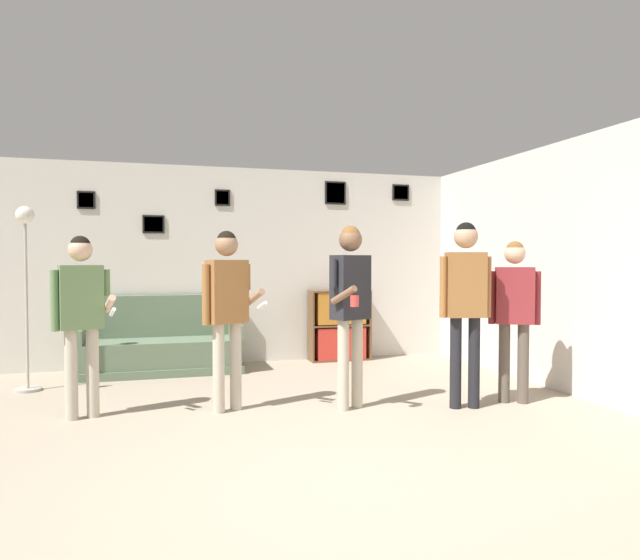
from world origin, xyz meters
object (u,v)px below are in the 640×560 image
at_px(bookshelf, 340,325).
at_px(person_spectator_near_bookshelf, 465,293).
at_px(couch, 161,348).
at_px(person_watcher_holding_cup, 351,296).
at_px(person_player_foreground_center, 227,300).
at_px(person_spectator_far_right, 514,305).
at_px(person_player_foreground_left, 81,307).
at_px(floor_lamp, 26,267).
at_px(bottle_on_floor, 92,378).

xyz_separation_m(bookshelf, person_spectator_near_bookshelf, (0.34, -2.85, 0.61)).
height_order(couch, person_watcher_holding_cup, person_watcher_holding_cup).
relative_size(person_player_foreground_center, person_spectator_near_bookshelf, 0.95).
bearing_deg(person_spectator_far_right, couch, 142.27).
relative_size(couch, person_player_foreground_left, 1.22).
distance_m(floor_lamp, bottle_on_floor, 1.40).
relative_size(person_player_foreground_center, bottle_on_floor, 5.93).
bearing_deg(bookshelf, person_player_foreground_left, -144.60).
xyz_separation_m(bookshelf, person_watcher_holding_cup, (-0.72, -2.58, 0.59)).
bearing_deg(floor_lamp, couch, 27.04).
distance_m(person_player_foreground_center, person_watcher_holding_cup, 1.17).
bearing_deg(floor_lamp, person_spectator_far_right, -21.67).
distance_m(couch, bottle_on_floor, 1.08).
height_order(bookshelf, person_watcher_holding_cup, person_watcher_holding_cup).
distance_m(person_player_foreground_center, person_spectator_near_bookshelf, 2.27).
height_order(person_player_foreground_center, person_spectator_near_bookshelf, person_spectator_near_bookshelf).
bearing_deg(person_spectator_near_bookshelf, person_player_foreground_left, 170.02).
height_order(bookshelf, person_player_foreground_left, person_player_foreground_left).
relative_size(floor_lamp, person_player_foreground_left, 1.22).
xyz_separation_m(couch, person_spectator_near_bookshelf, (2.80, -2.66, 0.80)).
relative_size(person_watcher_holding_cup, bottle_on_floor, 6.11).
relative_size(person_player_foreground_left, person_player_foreground_center, 0.97).
bearing_deg(couch, bottle_on_floor, -134.87).
bearing_deg(person_watcher_holding_cup, person_spectator_near_bookshelf, -14.18).
distance_m(person_watcher_holding_cup, person_spectator_far_right, 1.66).
height_order(floor_lamp, bottle_on_floor, floor_lamp).
relative_size(floor_lamp, person_player_foreground_center, 1.18).
xyz_separation_m(person_watcher_holding_cup, person_spectator_far_right, (1.64, -0.22, -0.10)).
xyz_separation_m(couch, bottle_on_floor, (-0.75, -0.75, -0.20)).
relative_size(person_player_foreground_left, bottle_on_floor, 5.73).
xyz_separation_m(floor_lamp, person_player_foreground_center, (1.99, -1.44, -0.31)).
bearing_deg(person_spectator_near_bookshelf, couch, 136.47).
relative_size(person_player_foreground_left, person_spectator_far_right, 1.02).
height_order(person_spectator_near_bookshelf, bottle_on_floor, person_spectator_near_bookshelf).
height_order(person_player_foreground_left, bottle_on_floor, person_player_foreground_left).
relative_size(couch, bottle_on_floor, 7.01).
relative_size(couch, floor_lamp, 1.00).
distance_m(person_player_foreground_left, person_player_foreground_center, 1.29).
xyz_separation_m(person_player_foreground_center, person_watcher_holding_cup, (1.14, -0.24, 0.04)).
distance_m(couch, person_player_foreground_center, 2.35).
distance_m(bookshelf, bottle_on_floor, 3.36).
xyz_separation_m(person_player_foreground_left, bottle_on_floor, (-0.06, 1.30, -0.89)).
bearing_deg(floor_lamp, bookshelf, 13.17).
relative_size(bookshelf, floor_lamp, 0.50).
bearing_deg(couch, person_watcher_holding_cup, -54.06).
bearing_deg(bottle_on_floor, bookshelf, 16.34).
bearing_deg(bookshelf, bottle_on_floor, -163.66).
bearing_deg(person_watcher_holding_cup, bookshelf, 74.35).
xyz_separation_m(bookshelf, person_player_foreground_center, (-1.86, -2.34, 0.55)).
bearing_deg(bookshelf, person_watcher_holding_cup, -105.65).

